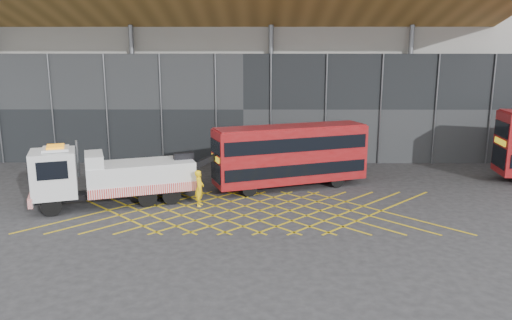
{
  "coord_description": "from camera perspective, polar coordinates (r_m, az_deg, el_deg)",
  "views": [
    {
      "loc": [
        3.2,
        -25.05,
        8.31
      ],
      "look_at": [
        3.0,
        1.5,
        2.4
      ],
      "focal_mm": 35.0,
      "sensor_mm": 36.0,
      "label": 1
    }
  ],
  "objects": [
    {
      "name": "construction_building",
      "position": [
        43.47,
        -1.29,
        13.42
      ],
      "size": [
        55.0,
        23.97,
        18.0
      ],
      "color": "gray",
      "rests_on": "ground_plane"
    },
    {
      "name": "recovery_truck",
      "position": [
        28.08,
        -16.44,
        -1.76
      ],
      "size": [
        9.92,
        5.09,
        3.51
      ],
      "rotation": [
        0.0,
        0.0,
        0.34
      ],
      "color": "black",
      "rests_on": "ground_plane"
    },
    {
      "name": "ground_plane",
      "position": [
        26.59,
        -6.54,
        -5.75
      ],
      "size": [
        120.0,
        120.0,
        0.0
      ],
      "primitive_type": "plane",
      "color": "#252528"
    },
    {
      "name": "road_markings",
      "position": [
        26.4,
        -1.33,
        -5.79
      ],
      "size": [
        21.56,
        7.16,
        0.01
      ],
      "color": "gold",
      "rests_on": "ground_plane"
    },
    {
      "name": "worker",
      "position": [
        27.09,
        -6.49,
        -3.21
      ],
      "size": [
        0.53,
        0.76,
        1.98
      ],
      "primitive_type": "imported",
      "rotation": [
        0.0,
        0.0,
        1.49
      ],
      "color": "yellow",
      "rests_on": "ground_plane"
    },
    {
      "name": "bus_towed",
      "position": [
        30.28,
        3.96,
        0.73
      ],
      "size": [
        9.55,
        5.25,
        3.82
      ],
      "rotation": [
        0.0,
        0.0,
        0.35
      ],
      "color": "maroon",
      "rests_on": "ground_plane"
    }
  ]
}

